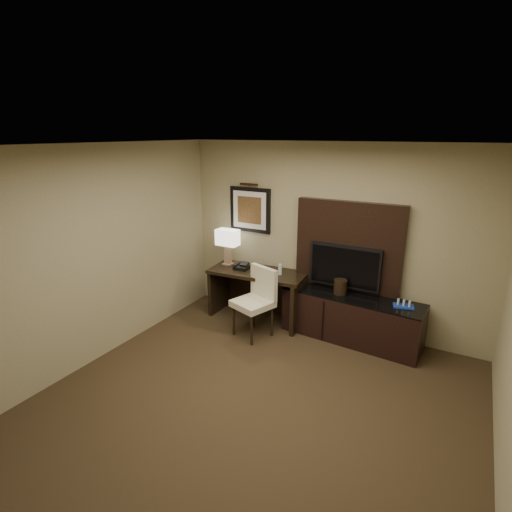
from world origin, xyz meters
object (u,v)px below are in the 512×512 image
Objects in this scene: minibar_tray at (404,304)px; desk_chair at (253,303)px; ice_bucket at (340,287)px; tv at (345,266)px; credenza at (351,318)px; desk_phone at (242,266)px; table_lamp at (228,248)px; water_bottle at (280,269)px; desk at (258,295)px.

desk_chair is at bearing -164.58° from minibar_tray.
minibar_tray is (0.86, -0.04, -0.06)m from ice_bucket.
tv is 0.29m from ice_bucket.
credenza is 8.88× the size of desk_phone.
desk_chair is 1.83× the size of table_lamp.
water_bottle is 1.78m from minibar_tray.
desk is 0.77× the size of credenza.
desk_chair is 4.70× the size of desk_phone.
desk_phone reaches higher than desk.
minibar_tray is at bearing 0.75° from credenza.
desk is 1.44m from tv.
minibar_tray is at bearing -0.96° from table_lamp.
desk_chair is 0.67m from water_bottle.
ice_bucket reaches higher than credenza.
desk_phone is (-0.47, 0.48, 0.34)m from desk_chair.
ice_bucket is at bearing -175.01° from credenza.
table_lamp reaches higher than water_bottle.
credenza is 1.92× the size of tv.
desk is 1.46m from credenza.
tv is at bearing 4.10° from desk.
table_lamp is at bearing 157.88° from desk_phone.
desk_chair is (-1.08, -0.71, -0.51)m from tv.
water_bottle is 0.81× the size of ice_bucket.
desk_chair is 1.24m from ice_bucket.
minibar_tray is at bearing -0.33° from water_bottle.
desk_phone is 1.55m from ice_bucket.
credenza is (1.46, 0.05, -0.06)m from desk.
tv is at bearing 88.73° from ice_bucket.
ice_bucket reaches higher than minibar_tray.
desk_phone is at bearing -175.59° from desk.
desk reaches higher than credenza.
desk_chair is 1.12m from table_lamp.
ice_bucket is 0.86m from minibar_tray.
desk is 2.66× the size of table_lamp.
minibar_tray is (2.40, 0.05, -0.14)m from desk_phone.
minibar_tray is (1.77, -0.01, -0.17)m from water_bottle.
minibar_tray is (0.68, -0.04, 0.38)m from credenza.
tv is 0.93m from minibar_tray.
water_bottle reaches higher than ice_bucket.
table_lamp is (-0.57, 0.06, 0.67)m from desk.
table_lamp is 3.36× the size of water_bottle.
table_lamp reaches higher than desk_phone.
table_lamp is at bearing 179.72° from ice_bucket.
desk_phone is at bearing -178.79° from minibar_tray.
desk_chair is at bearing -106.55° from water_bottle.
desk is 0.52m from desk_phone.
water_bottle is at bearing 0.65° from desk_phone.
desk_phone is 0.63m from water_bottle.
desk is at bearing -173.96° from credenza.
ice_bucket is (1.28, 0.05, 0.37)m from desk.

